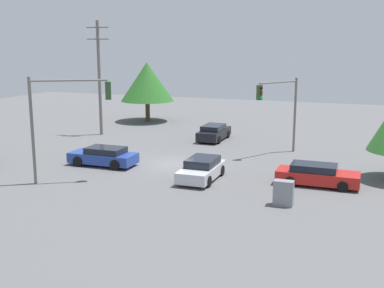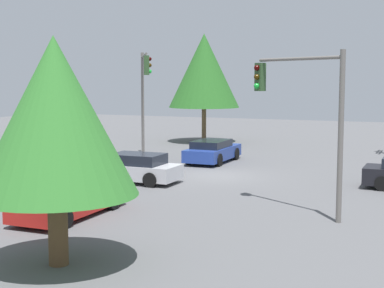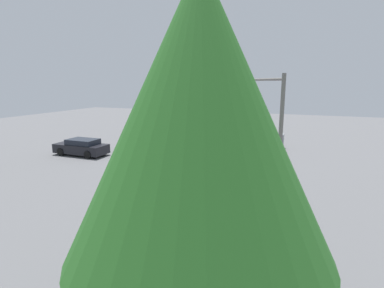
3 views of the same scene
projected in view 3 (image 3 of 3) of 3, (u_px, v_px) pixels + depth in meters
name	position (u px, v px, depth m)	size (l,w,h in m)	color
ground_plane	(183.00, 166.00, 21.57)	(80.00, 80.00, 0.00)	#5B5B5E
sedan_silver	(232.00, 151.00, 23.34)	(1.99, 4.25, 1.32)	silver
sedan_blue	(184.00, 178.00, 16.91)	(4.59, 2.00, 1.27)	#233D93
sedan_red	(237.00, 136.00, 29.91)	(4.73, 1.90, 1.26)	red
sedan_dark	(82.00, 147.00, 24.80)	(1.92, 4.46, 1.35)	black
traffic_signal_main	(155.00, 104.00, 28.58)	(2.35, 3.65, 5.66)	slate
traffic_signal_cross	(264.00, 115.00, 14.64)	(4.11, 2.62, 6.32)	slate
electrical_cabinet	(280.00, 141.00, 27.26)	(1.00, 0.56, 1.32)	gray
tree_right	(200.00, 118.00, 5.55)	(5.22, 5.22, 8.01)	brown
tree_far	(222.00, 101.00, 34.50)	(4.13, 4.13, 5.79)	brown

